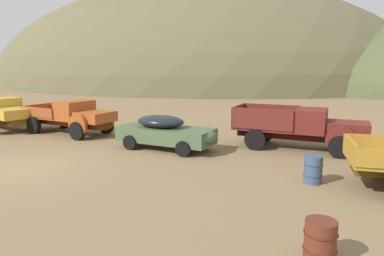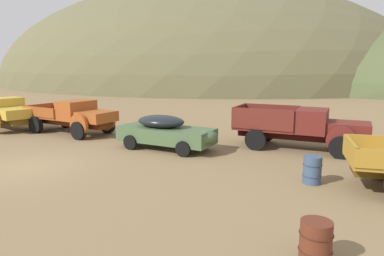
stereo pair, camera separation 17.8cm
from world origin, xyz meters
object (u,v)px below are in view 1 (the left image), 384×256
Objects in this scene: oil_drum_by_truck at (320,241)px; truck_faded_yellow at (1,112)px; oil_drum_spare at (313,169)px; car_weathered_green at (168,132)px; truck_oxide_orange at (75,117)px; truck_oxblood at (307,128)px.

truck_faded_yellow is at bearing 165.58° from oil_drum_by_truck.
oil_drum_spare is at bearing 7.06° from truck_faded_yellow.
truck_faded_yellow is at bearing -179.80° from car_weathered_green.
oil_drum_by_truck is at bearing -6.26° from truck_faded_yellow.
truck_faded_yellow is at bearing 178.90° from oil_drum_spare.
oil_drum_spare is at bearing -15.82° from car_weathered_green.
oil_drum_spare is at bearing -7.83° from truck_oxide_orange.
oil_drum_by_truck is at bearing -82.24° from truck_oxblood.
truck_oxblood is at bearing 13.19° from truck_oxide_orange.
truck_faded_yellow is 7.30× the size of oil_drum_spare.
oil_drum_by_truck is (19.80, -5.09, -0.59)m from truck_faded_yellow.
truck_faded_yellow is 11.86m from car_weathered_green.
car_weathered_green is (11.82, 0.99, -0.20)m from truck_faded_yellow.
truck_oxide_orange is 1.21× the size of car_weathered_green.
truck_oxblood reaches higher than oil_drum_spare.
truck_oxide_orange is at bearing 21.15° from truck_faded_yellow.
truck_faded_yellow is 1.14× the size of truck_oxide_orange.
truck_oxblood reaches higher than truck_faded_yellow.
car_weathered_green is at bearing -3.04° from truck_oxide_orange.
truck_oxblood reaches higher than car_weathered_green.
truck_faded_yellow reaches higher than oil_drum_spare.
truck_oxblood is (12.04, 3.08, 0.02)m from truck_oxide_orange.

